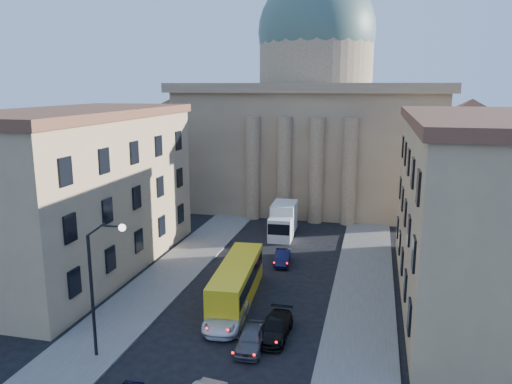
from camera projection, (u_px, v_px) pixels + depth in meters
sidewalk_left at (151, 292)px, 41.07m from camera, size 5.00×60.00×0.15m
sidewalk_right at (361, 313)px, 37.17m from camera, size 5.00×60.00×0.15m
church at (314, 119)px, 72.25m from camera, size 68.02×28.76×36.60m
building_left at (80, 190)px, 45.28m from camera, size 11.60×26.60×14.70m
building_right at (483, 212)px, 37.47m from camera, size 11.60×26.60×14.70m
street_lamp at (99, 279)px, 30.12m from camera, size 2.62×0.44×8.83m
car_left_mid at (226, 315)px, 35.30m from camera, size 2.99×5.69×1.53m
car_right_mid at (275, 328)px, 33.68m from camera, size 2.03×4.74×1.36m
car_right_far at (251, 338)px, 32.23m from camera, size 1.90×4.24×1.41m
car_right_distant at (283, 257)px, 47.53m from camera, size 1.77×4.04×1.29m
city_bus at (237, 281)px, 39.26m from camera, size 3.28×10.97×3.05m
box_truck at (283, 221)px, 56.36m from camera, size 2.82×6.59×3.56m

